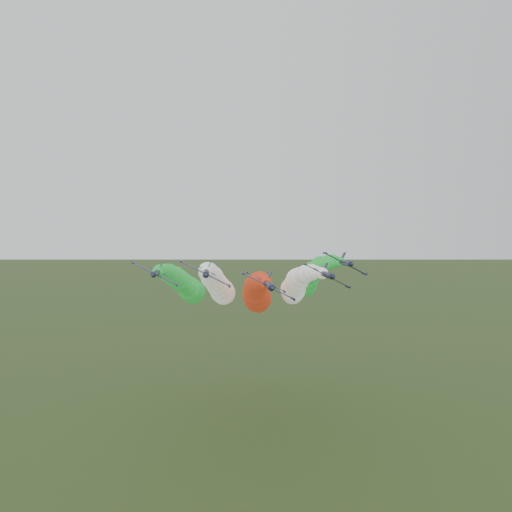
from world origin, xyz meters
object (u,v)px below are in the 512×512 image
object	(u,v)px
jet_inner_left	(218,285)
jet_trail	(257,289)
jet_lead	(257,294)
jet_outer_right	(309,278)
jet_inner_right	(295,286)
jet_outer_left	(185,285)

from	to	relation	value
jet_inner_left	jet_trail	xyz separation A→B (m)	(12.48, 21.56, -3.69)
jet_lead	jet_inner_left	distance (m)	11.01
jet_outer_right	jet_inner_right	bearing A→B (deg)	-120.90
jet_outer_left	jet_inner_left	bearing A→B (deg)	-53.26
jet_inner_right	jet_outer_left	xyz separation A→B (m)	(-30.70, 7.35, -0.19)
jet_lead	jet_inner_right	size ratio (longest dim) A/B	1.00
jet_inner_left	jet_lead	bearing A→B (deg)	-24.57
jet_outer_left	jet_outer_right	world-z (taller)	jet_outer_right
jet_inner_left	jet_outer_left	size ratio (longest dim) A/B	0.99
jet_outer_right	jet_trail	bearing A→B (deg)	154.57
jet_inner_right	jet_trail	distance (m)	19.12
jet_inner_right	jet_outer_right	bearing A→B (deg)	59.10
jet_inner_right	jet_trail	xyz separation A→B (m)	(-9.05, 16.63, -2.70)
jet_inner_left	jet_outer_left	bearing A→B (deg)	126.74
jet_inner_right	jet_trail	world-z (taller)	jet_inner_right
jet_inner_left	jet_outer_right	distance (m)	30.90
jet_outer_left	jet_trail	bearing A→B (deg)	23.20
jet_outer_left	jet_outer_right	xyz separation A→B (m)	(36.44, 2.24, 1.41)
jet_inner_left	jet_outer_left	world-z (taller)	jet_inner_left
jet_inner_left	jet_inner_right	xyz separation A→B (m)	(21.53, 4.93, -0.99)
jet_lead	jet_outer_left	world-z (taller)	jet_outer_left
jet_inner_right	jet_outer_left	world-z (taller)	jet_inner_right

